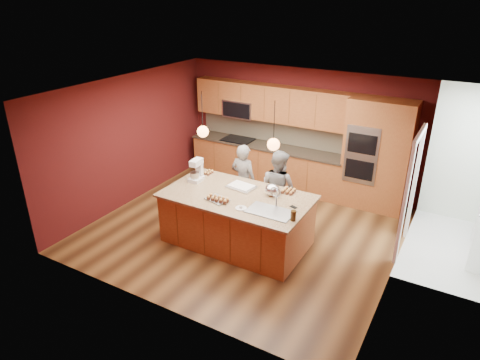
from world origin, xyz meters
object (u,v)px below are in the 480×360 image
Objects in this scene: person_right at (278,188)px; mixing_bowl at (272,190)px; person_left at (243,181)px; island at (238,219)px; stand_mixer at (196,172)px.

person_right is 0.75m from mixing_bowl.
mixing_bowl is at bearing 146.82° from person_left.
island is at bearing 115.60° from person_left.
person_left is at bearing 144.95° from mixing_bowl.
stand_mixer reaches higher than island.
stand_mixer is (-0.98, 0.18, 0.64)m from island.
person_right reaches higher than person_left.
stand_mixer is at bearing 47.01° from person_right.
mixing_bowl is (1.50, 0.13, -0.08)m from stand_mixer.
person_left is 1.04m from stand_mixer.
person_right is 3.65× the size of stand_mixer.
island reaches higher than mixing_bowl.
person_left is 0.99× the size of person_right.
person_left is at bearing 113.73° from island.
person_right is at bearing 71.23° from island.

